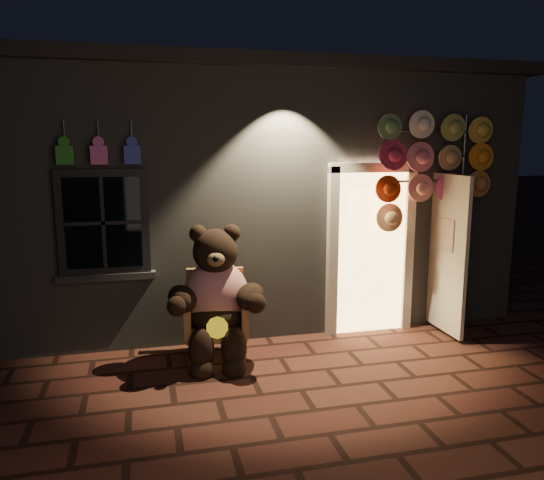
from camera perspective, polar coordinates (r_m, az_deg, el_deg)
name	(u,v)px	position (r m, az deg, el deg)	size (l,w,h in m)	color
ground	(301,390)	(5.50, 3.18, -15.83)	(60.00, 60.00, 0.00)	#542B20
shop_building	(233,186)	(8.85, -4.22, 5.86)	(7.30, 5.95, 3.51)	slate
wicker_armchair	(216,315)	(6.12, -6.05, -8.02)	(0.75, 0.69, 1.00)	#AB8542
teddy_bear	(216,298)	(5.93, -6.02, -6.23)	(1.16, 0.96, 1.61)	#B4131A
hat_rack	(434,163)	(6.97, 17.03, 7.97)	(1.59, 0.22, 2.80)	#59595E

